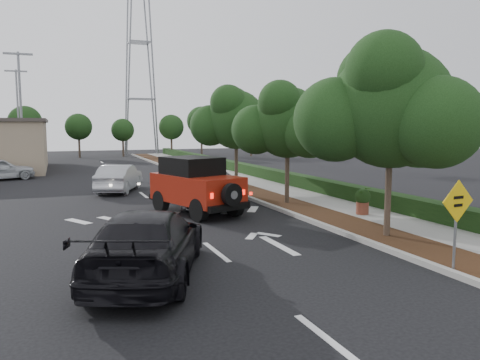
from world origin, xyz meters
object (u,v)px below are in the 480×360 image
silver_suv_ahead (213,189)px  red_jeep (194,185)px  speed_hump_sign (457,212)px  black_suv_oncoming (148,243)px

silver_suv_ahead → red_jeep: bearing=-109.9°
red_jeep → silver_suv_ahead: bearing=30.9°
red_jeep → speed_hump_sign: size_ratio=2.16×
speed_hump_sign → silver_suv_ahead: bearing=97.4°
red_jeep → black_suv_oncoming: 8.26m
red_jeep → black_suv_oncoming: (-3.28, -7.57, -0.37)m
silver_suv_ahead → black_suv_oncoming: black_suv_oncoming is taller
silver_suv_ahead → speed_hump_sign: size_ratio=2.49×
speed_hump_sign → black_suv_oncoming: bearing=155.8°
black_suv_oncoming → speed_hump_sign: size_ratio=2.54×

